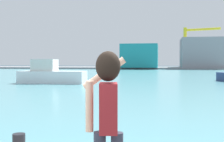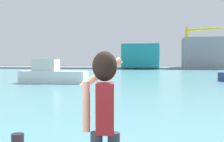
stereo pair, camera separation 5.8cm
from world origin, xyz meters
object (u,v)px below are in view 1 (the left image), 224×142
boat_moored (51,75)px  warehouse_left (140,56)px  harbor_bollard (19,142)px  port_crane (190,42)px  warehouse_right (201,53)px  person_photographer (107,111)px

boat_moored → warehouse_left: warehouse_left is taller
harbor_bollard → boat_moored: 25.74m
harbor_bollard → port_crane: size_ratio=0.03×
warehouse_right → harbor_bollard: bearing=-99.2°
person_photographer → warehouse_left: 87.81m
person_photographer → port_crane: (8.93, 88.97, 6.44)m
harbor_bollard → port_crane: (10.88, 87.30, 7.35)m
boat_moored → person_photographer: bearing=-68.7°
boat_moored → port_crane: size_ratio=0.57×
port_crane → boat_moored: bearing=-107.4°
warehouse_right → person_photographer: bearing=-97.8°
boat_moored → warehouse_right: warehouse_right is taller
person_photographer → warehouse_left: size_ratio=0.13×
boat_moored → warehouse_right: 68.49m
port_crane → harbor_bollard: bearing=-97.1°
warehouse_left → port_crane: size_ratio=1.12×
person_photographer → boat_moored: size_ratio=0.25×
boat_moored → warehouse_left: (4.68, 61.74, 3.08)m
warehouse_left → warehouse_right: 18.74m
person_photographer → harbor_bollard: person_photographer is taller
boat_moored → warehouse_right: bearing=68.7°
person_photographer → harbor_bollard: bearing=39.3°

